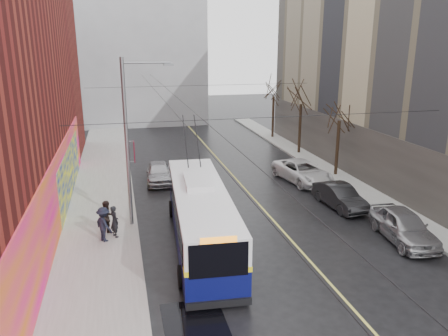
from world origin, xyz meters
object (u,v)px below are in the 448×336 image
object	(u,v)px
tree_far	(274,89)
parked_car_b	(340,196)
parked_car_a	(403,226)
pedestrian_c	(104,224)
pedestrian_b	(108,218)
tree_near	(340,110)
trolleybus	(201,215)
parked_car_c	(302,172)
pedestrian_a	(115,221)
following_car	(159,172)
streetlight_pole	(130,139)
tree_mid	(301,95)

from	to	relation	value
tree_far	parked_car_b	bearing A→B (deg)	-98.22
parked_car_a	pedestrian_c	size ratio (longest dim) A/B	2.66
parked_car_a	pedestrian_b	distance (m)	15.00
tree_near	trolleybus	xyz separation A→B (m)	(-12.03, -9.05, -3.43)
parked_car_b	parked_car_c	size ratio (longest dim) A/B	0.79
tree_near	pedestrian_a	xyz separation A→B (m)	(-16.16, -7.46, -4.00)
following_car	pedestrian_b	xyz separation A→B (m)	(-3.41, -8.70, 0.33)
following_car	pedestrian_b	size ratio (longest dim) A/B	2.36
parked_car_a	pedestrian_b	xyz separation A→B (m)	(-14.47, 3.95, 0.25)
tree_near	tree_far	distance (m)	14.00
parked_car_b	following_car	world-z (taller)	following_car
trolleybus	parked_car_c	distance (m)	12.31
trolleybus	parked_car_b	size ratio (longest dim) A/B	2.78
trolleybus	parked_car_a	xyz separation A→B (m)	(9.99, -1.98, -0.74)
tree_near	parked_car_c	world-z (taller)	tree_near
tree_near	pedestrian_c	distance (m)	18.85
tree_near	pedestrian_a	bearing A→B (deg)	-155.24
parked_car_c	streetlight_pole	bearing A→B (deg)	-166.07
parked_car_c	pedestrian_b	distance (m)	14.92
streetlight_pole	tree_far	size ratio (longest dim) A/B	1.37
trolleybus	tree_mid	bearing A→B (deg)	57.32
parked_car_b	pedestrian_c	world-z (taller)	pedestrian_c
tree_far	following_car	bearing A→B (deg)	-136.58
parked_car_b	parked_car_c	xyz separation A→B (m)	(-0.12, 5.33, 0.05)
pedestrian_a	pedestrian_b	xyz separation A→B (m)	(-0.34, 0.37, 0.08)
parked_car_a	pedestrian_a	size ratio (longest dim) A/B	2.85
parked_car_c	pedestrian_a	distance (m)	14.78
tree_far	pedestrian_c	bearing A→B (deg)	-127.36
streetlight_pole	parked_car_b	distance (m)	12.93
trolleybus	tree_far	bearing A→B (deg)	66.62
tree_far	parked_car_a	size ratio (longest dim) A/B	1.39
parked_car_c	pedestrian_b	world-z (taller)	pedestrian_b
tree_near	pedestrian_b	size ratio (longest dim) A/B	3.52
tree_near	tree_mid	size ratio (longest dim) A/B	0.96
tree_far	parked_car_b	world-z (taller)	tree_far
streetlight_pole	tree_mid	distance (m)	19.96
tree_far	parked_car_c	size ratio (longest dim) A/B	1.22
tree_far	parked_car_b	distance (m)	20.73
tree_near	following_car	bearing A→B (deg)	172.98
tree_near	pedestrian_c	size ratio (longest dim) A/B	3.61
parked_car_a	pedestrian_b	bearing A→B (deg)	171.20
tree_near	tree_mid	xyz separation A→B (m)	(0.00, 7.00, 0.28)
following_car	tree_far	bearing A→B (deg)	47.47
trolleybus	pedestrian_c	xyz separation A→B (m)	(-4.65, 1.20, -0.51)
parked_car_b	streetlight_pole	bearing A→B (deg)	175.43
parked_car_a	streetlight_pole	bearing A→B (deg)	165.46
pedestrian_b	trolleybus	bearing A→B (deg)	-60.96
trolleybus	following_car	size ratio (longest dim) A/B	2.77
streetlight_pole	pedestrian_a	distance (m)	4.26
following_car	tree_near	bearing A→B (deg)	-2.97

